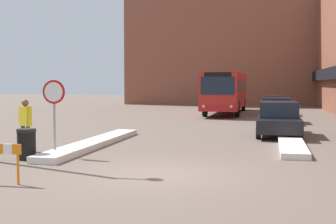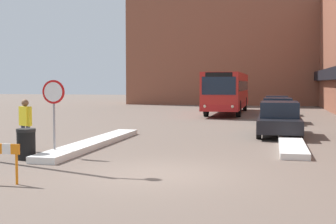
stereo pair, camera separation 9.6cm
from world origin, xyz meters
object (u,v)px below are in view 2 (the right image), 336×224
at_px(parked_car_back, 277,105).
at_px(pedestrian, 25,120).
at_px(street_lamp, 0,44).
at_px(stop_sign, 54,101).
at_px(trash_bin, 26,144).
at_px(city_bus, 227,91).
at_px(parked_car_front, 279,119).
at_px(parked_car_middle, 278,110).

bearing_deg(parked_car_back, pedestrian, -112.55).
distance_m(parked_car_back, street_lamp, 24.40).
distance_m(stop_sign, trash_bin, 1.63).
xyz_separation_m(city_bus, street_lamp, (-4.44, -23.91, 1.78)).
distance_m(city_bus, pedestrian, 22.31).
bearing_deg(stop_sign, city_bus, 81.34).
height_order(parked_car_back, street_lamp, street_lamp).
bearing_deg(parked_car_front, street_lamp, -132.09).
bearing_deg(stop_sign, parked_car_back, 71.59).
relative_size(parked_car_front, trash_bin, 5.12).
xyz_separation_m(stop_sign, pedestrian, (-1.45, 0.77, -0.70)).
relative_size(parked_car_front, street_lamp, 0.88).
bearing_deg(parked_car_back, city_bus, 163.89).
distance_m(pedestrian, trash_bin, 1.96).
bearing_deg(stop_sign, parked_car_middle, 64.14).
bearing_deg(trash_bin, parked_car_middle, 63.84).
height_order(city_bus, parked_car_back, city_bus).
xyz_separation_m(parked_car_middle, parked_car_back, (0.00, 6.72, -0.02)).
height_order(parked_car_front, parked_car_middle, parked_car_front).
bearing_deg(stop_sign, parked_car_front, 46.96).
relative_size(parked_car_back, trash_bin, 4.55).
xyz_separation_m(city_bus, parked_car_front, (3.71, -14.88, -0.94)).
height_order(parked_car_middle, pedestrian, pedestrian).
bearing_deg(trash_bin, street_lamp, -133.35).
xyz_separation_m(city_bus, parked_car_middle, (3.71, -7.80, -0.97)).
height_order(parked_car_middle, trash_bin, parked_car_middle).
relative_size(stop_sign, pedestrian, 1.37).
bearing_deg(stop_sign, street_lamp, -126.27).
bearing_deg(parked_car_front, parked_car_middle, 90.00).
distance_m(parked_car_middle, parked_car_back, 6.72).
bearing_deg(parked_car_middle, street_lamp, -116.84).
xyz_separation_m(parked_car_front, stop_sign, (-7.14, -7.65, 1.01)).
relative_size(parked_car_front, stop_sign, 1.99).
height_order(parked_car_back, pedestrian, pedestrian).
distance_m(parked_car_front, trash_bin, 11.44).
bearing_deg(street_lamp, trash_bin, 46.65).
xyz_separation_m(pedestrian, trash_bin, (0.94, -1.62, -0.59)).
height_order(street_lamp, pedestrian, street_lamp).
bearing_deg(parked_car_middle, stop_sign, -115.86).
distance_m(stop_sign, pedestrian, 1.78).
relative_size(city_bus, parked_car_back, 2.84).
distance_m(stop_sign, street_lamp, 2.42).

